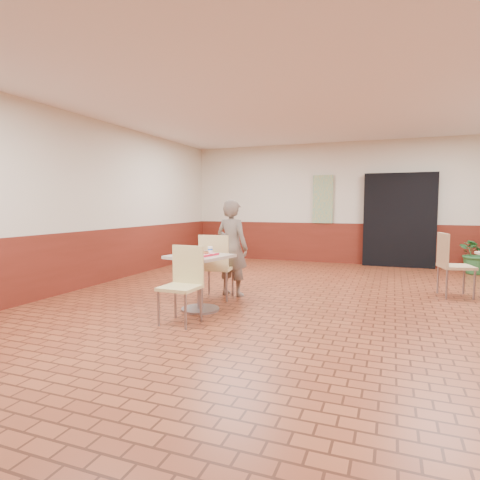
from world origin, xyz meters
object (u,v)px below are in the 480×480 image
(paper_cup, at_px, (210,250))
(potted_plant, at_px, (478,253))
(chair_second_left, at_px, (451,261))
(serving_tray, at_px, (200,254))
(customer, at_px, (232,248))
(chair_main_back, at_px, (216,263))
(chair_main_front, at_px, (183,280))
(ring_donut, at_px, (196,251))
(long_john_donut, at_px, (205,252))
(main_table, at_px, (200,273))

(paper_cup, bearing_deg, potted_plant, 48.91)
(paper_cup, relative_size, chair_second_left, 0.08)
(serving_tray, relative_size, paper_cup, 4.95)
(customer, xyz_separation_m, paper_cup, (0.05, -0.92, 0.07))
(chair_main_back, height_order, chair_second_left, chair_second_left)
(chair_main_front, xyz_separation_m, ring_donut, (-0.16, 0.67, 0.28))
(long_john_donut, bearing_deg, chair_main_front, -92.34)
(long_john_donut, bearing_deg, potted_plant, 49.37)
(chair_main_back, xyz_separation_m, serving_tray, (0.07, -0.67, 0.22))
(ring_donut, xyz_separation_m, paper_cup, (0.22, -0.00, 0.03))
(serving_tray, bearing_deg, chair_main_back, 95.57)
(chair_main_back, xyz_separation_m, long_john_donut, (0.15, -0.69, 0.26))
(long_john_donut, bearing_deg, chair_main_back, 101.99)
(serving_tray, bearing_deg, customer, 86.26)
(chair_main_back, distance_m, customer, 0.42)
(customer, height_order, potted_plant, customer)
(ring_donut, bearing_deg, potted_plant, 47.41)
(ring_donut, bearing_deg, chair_main_front, -76.26)
(main_table, bearing_deg, customer, 86.26)
(main_table, relative_size, paper_cup, 9.04)
(chair_main_back, relative_size, potted_plant, 1.11)
(main_table, height_order, potted_plant, potted_plant)
(customer, height_order, paper_cup, customer)
(long_john_donut, xyz_separation_m, chair_second_left, (3.26, 2.22, -0.25))
(chair_second_left, bearing_deg, paper_cup, 110.61)
(chair_second_left, height_order, potted_plant, chair_second_left)
(chair_main_back, relative_size, customer, 0.65)
(chair_main_front, height_order, paper_cup, chair_main_front)
(ring_donut, bearing_deg, chair_second_left, 31.35)
(serving_tray, distance_m, ring_donut, 0.14)
(customer, bearing_deg, potted_plant, -125.34)
(serving_tray, bearing_deg, main_table, 45.00)
(long_john_donut, height_order, paper_cup, paper_cup)
(main_table, xyz_separation_m, customer, (0.07, 1.02, 0.25))
(chair_second_left, distance_m, potted_plant, 2.67)
(chair_second_left, bearing_deg, chair_main_back, 101.61)
(ring_donut, relative_size, potted_plant, 0.11)
(paper_cup, height_order, potted_plant, potted_plant)
(chair_main_front, xyz_separation_m, chair_second_left, (3.29, 2.77, 0.03))
(customer, bearing_deg, chair_main_front, 102.14)
(customer, height_order, serving_tray, customer)
(paper_cup, xyz_separation_m, chair_second_left, (3.23, 2.10, -0.28))
(customer, xyz_separation_m, long_john_donut, (0.01, -1.04, 0.05))
(serving_tray, bearing_deg, chair_main_front, -84.17)
(serving_tray, xyz_separation_m, potted_plant, (4.16, 4.74, -0.33))
(main_table, distance_m, serving_tray, 0.26)
(chair_main_front, relative_size, long_john_donut, 6.82)
(paper_cup, relative_size, potted_plant, 0.09)
(main_table, bearing_deg, chair_main_back, 95.57)
(main_table, distance_m, paper_cup, 0.35)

